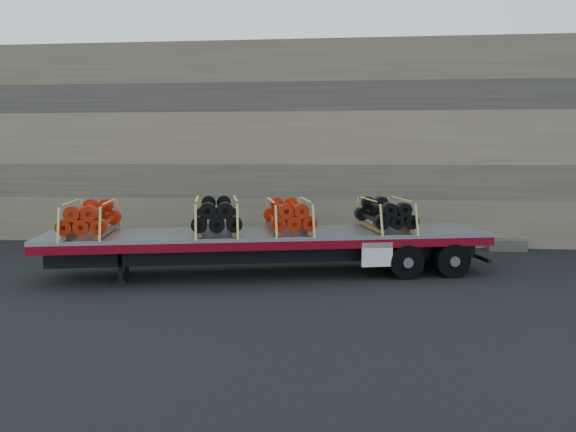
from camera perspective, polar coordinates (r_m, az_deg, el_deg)
name	(u,v)px	position (r m, az deg, el deg)	size (l,w,h in m)	color
ground	(279,276)	(14.69, -0.95, -6.14)	(120.00, 120.00, 0.00)	black
rock_wall	(299,144)	(20.81, 1.17, 7.28)	(44.00, 3.00, 7.00)	#7A6B54
trailer	(268,253)	(14.83, -2.06, -3.76)	(11.48, 2.21, 1.15)	#A1A3A8
bundle_front	(91,219)	(14.95, -19.40, -0.27)	(1.13, 2.26, 0.80)	#B31F09
bundle_midfront	(217,216)	(14.62, -7.27, 0.00)	(1.20, 2.40, 0.85)	black
bundle_midrear	(288,216)	(14.75, 0.04, 0.00)	(1.12, 2.24, 0.79)	#B31F09
bundle_rear	(385,215)	(15.31, 9.79, 0.13)	(1.11, 2.22, 0.79)	black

